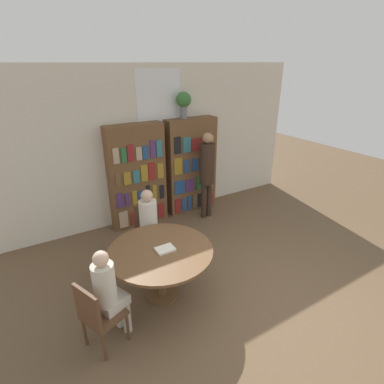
{
  "coord_description": "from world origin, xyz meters",
  "views": [
    {
      "loc": [
        -2.47,
        -2.04,
        3.01
      ],
      "look_at": [
        -0.16,
        1.81,
        1.05
      ],
      "focal_mm": 28.0,
      "sensor_mm": 36.0,
      "label": 1
    }
  ],
  "objects_px": {
    "chair_left_side": "(148,229)",
    "librarian_standing": "(207,167)",
    "bookshelf_left": "(137,176)",
    "flower_vase": "(184,101)",
    "reading_table": "(161,256)",
    "bookshelf_right": "(191,166)",
    "chair_near_camera": "(97,314)",
    "seated_reader_left": "(149,222)",
    "seated_reader_right": "(109,291)"
  },
  "relations": [
    {
      "from": "bookshelf_left",
      "to": "reading_table",
      "type": "height_order",
      "value": "bookshelf_left"
    },
    {
      "from": "chair_left_side",
      "to": "bookshelf_left",
      "type": "bearing_deg",
      "value": -91.25
    },
    {
      "from": "flower_vase",
      "to": "chair_left_side",
      "type": "height_order",
      "value": "flower_vase"
    },
    {
      "from": "bookshelf_right",
      "to": "chair_near_camera",
      "type": "height_order",
      "value": "bookshelf_right"
    },
    {
      "from": "bookshelf_left",
      "to": "reading_table",
      "type": "distance_m",
      "value": 2.24
    },
    {
      "from": "bookshelf_left",
      "to": "bookshelf_right",
      "type": "xyz_separation_m",
      "value": [
        1.21,
        -0.0,
        -0.0
      ]
    },
    {
      "from": "seated_reader_right",
      "to": "bookshelf_left",
      "type": "bearing_deg",
      "value": 129.26
    },
    {
      "from": "bookshelf_right",
      "to": "chair_left_side",
      "type": "distance_m",
      "value": 1.95
    },
    {
      "from": "chair_near_camera",
      "to": "seated_reader_left",
      "type": "relative_size",
      "value": 0.71
    },
    {
      "from": "reading_table",
      "to": "bookshelf_left",
      "type": "bearing_deg",
      "value": 75.91
    },
    {
      "from": "bookshelf_left",
      "to": "seated_reader_right",
      "type": "xyz_separation_m",
      "value": [
        -1.32,
        -2.47,
        -0.31
      ]
    },
    {
      "from": "bookshelf_right",
      "to": "seated_reader_left",
      "type": "height_order",
      "value": "bookshelf_right"
    },
    {
      "from": "flower_vase",
      "to": "chair_near_camera",
      "type": "height_order",
      "value": "flower_vase"
    },
    {
      "from": "reading_table",
      "to": "librarian_standing",
      "type": "height_order",
      "value": "librarian_standing"
    },
    {
      "from": "chair_left_side",
      "to": "librarian_standing",
      "type": "height_order",
      "value": "librarian_standing"
    },
    {
      "from": "librarian_standing",
      "to": "bookshelf_right",
      "type": "bearing_deg",
      "value": 98.32
    },
    {
      "from": "reading_table",
      "to": "seated_reader_left",
      "type": "distance_m",
      "value": 0.86
    },
    {
      "from": "flower_vase",
      "to": "chair_left_side",
      "type": "bearing_deg",
      "value": -139.69
    },
    {
      "from": "bookshelf_left",
      "to": "librarian_standing",
      "type": "bearing_deg",
      "value": -21.41
    },
    {
      "from": "bookshelf_left",
      "to": "chair_near_camera",
      "type": "distance_m",
      "value": 2.99
    },
    {
      "from": "chair_near_camera",
      "to": "chair_left_side",
      "type": "distance_m",
      "value": 1.84
    },
    {
      "from": "flower_vase",
      "to": "librarian_standing",
      "type": "distance_m",
      "value": 1.34
    },
    {
      "from": "bookshelf_right",
      "to": "seated_reader_left",
      "type": "xyz_separation_m",
      "value": [
        -1.54,
        -1.31,
        -0.28
      ]
    },
    {
      "from": "seated_reader_left",
      "to": "bookshelf_left",
      "type": "bearing_deg",
      "value": -91.08
    },
    {
      "from": "bookshelf_right",
      "to": "flower_vase",
      "type": "height_order",
      "value": "flower_vase"
    },
    {
      "from": "bookshelf_left",
      "to": "flower_vase",
      "type": "distance_m",
      "value": 1.69
    },
    {
      "from": "chair_near_camera",
      "to": "flower_vase",
      "type": "bearing_deg",
      "value": 112.46
    },
    {
      "from": "bookshelf_right",
      "to": "seated_reader_right",
      "type": "relative_size",
      "value": 1.62
    },
    {
      "from": "flower_vase",
      "to": "seated_reader_right",
      "type": "bearing_deg",
      "value": -133.79
    },
    {
      "from": "chair_left_side",
      "to": "librarian_standing",
      "type": "bearing_deg",
      "value": -144.53
    },
    {
      "from": "chair_near_camera",
      "to": "bookshelf_right",
      "type": "bearing_deg",
      "value": 110.72
    },
    {
      "from": "librarian_standing",
      "to": "reading_table",
      "type": "bearing_deg",
      "value": -137.87
    },
    {
      "from": "bookshelf_left",
      "to": "librarian_standing",
      "type": "relative_size",
      "value": 1.11
    },
    {
      "from": "librarian_standing",
      "to": "seated_reader_left",
      "type": "bearing_deg",
      "value": -153.39
    },
    {
      "from": "chair_near_camera",
      "to": "chair_left_side",
      "type": "xyz_separation_m",
      "value": [
        1.19,
        1.4,
        0.0
      ]
    },
    {
      "from": "reading_table",
      "to": "chair_near_camera",
      "type": "distance_m",
      "value": 1.05
    },
    {
      "from": "bookshelf_left",
      "to": "librarian_standing",
      "type": "height_order",
      "value": "bookshelf_left"
    },
    {
      "from": "bookshelf_right",
      "to": "bookshelf_left",
      "type": "bearing_deg",
      "value": 179.99
    },
    {
      "from": "chair_left_side",
      "to": "librarian_standing",
      "type": "relative_size",
      "value": 0.5
    },
    {
      "from": "flower_vase",
      "to": "bookshelf_left",
      "type": "bearing_deg",
      "value": -179.74
    },
    {
      "from": "reading_table",
      "to": "seated_reader_right",
      "type": "height_order",
      "value": "seated_reader_right"
    },
    {
      "from": "flower_vase",
      "to": "seated_reader_left",
      "type": "distance_m",
      "value": 2.5
    },
    {
      "from": "bookshelf_right",
      "to": "chair_near_camera",
      "type": "relative_size",
      "value": 2.25
    },
    {
      "from": "flower_vase",
      "to": "reading_table",
      "type": "relative_size",
      "value": 0.37
    },
    {
      "from": "bookshelf_right",
      "to": "librarian_standing",
      "type": "xyz_separation_m",
      "value": [
        0.07,
        -0.5,
        0.1
      ]
    },
    {
      "from": "flower_vase",
      "to": "reading_table",
      "type": "bearing_deg",
      "value": -126.47
    },
    {
      "from": "flower_vase",
      "to": "reading_table",
      "type": "distance_m",
      "value": 3.15
    },
    {
      "from": "bookshelf_right",
      "to": "chair_near_camera",
      "type": "xyz_separation_m",
      "value": [
        -2.7,
        -2.54,
        -0.5
      ]
    },
    {
      "from": "chair_left_side",
      "to": "seated_reader_left",
      "type": "bearing_deg",
      "value": 90.0
    },
    {
      "from": "flower_vase",
      "to": "bookshelf_right",
      "type": "bearing_deg",
      "value": -1.78
    }
  ]
}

